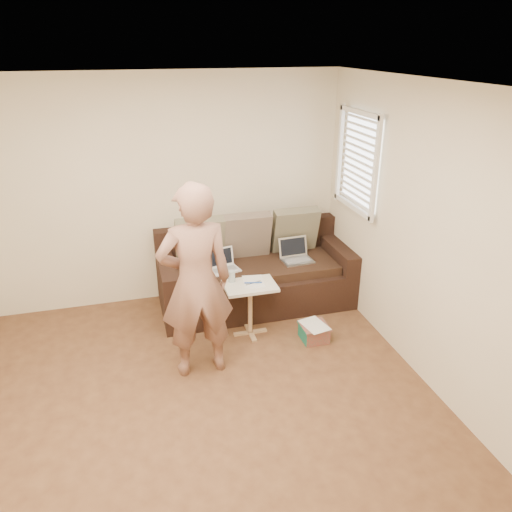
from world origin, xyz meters
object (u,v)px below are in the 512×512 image
Objects in this scene: person at (196,282)px; striped_box at (314,332)px; side_table at (250,309)px; drinking_glass at (232,276)px; laptop_silver at (297,261)px; sofa at (256,271)px; laptop_white at (225,271)px.

striped_box is (1.23, 0.18, -0.83)m from person.
side_table is (0.62, 0.47, -0.63)m from person.
drinking_glass reaches higher than side_table.
drinking_glass is at bearing 144.99° from side_table.
laptop_silver is 1.25× the size of striped_box.
side_table is at bearing -110.49° from sofa.
laptop_silver reaches higher than side_table.
drinking_glass reaches higher than striped_box.
laptop_white is 1.20m from striped_box.
laptop_silver reaches higher than striped_box.
laptop_silver is 0.60× the size of side_table.
laptop_silver is (0.48, -0.08, 0.10)m from sofa.
drinking_glass is 0.43× the size of striped_box.
sofa is 7.85× the size of striped_box.
person is 6.56× the size of striped_box.
laptop_silver is at bearing -11.50° from laptop_white.
striped_box is (-0.11, -0.84, -0.43)m from laptop_silver.
laptop_white is at bearing -118.36° from person.
sofa is at bearing 166.72° from laptop_silver.
striped_box is (0.77, -0.41, -0.56)m from drinking_glass.
sofa is at bearing -130.97° from person.
drinking_glass reaches higher than laptop_silver.
striped_box is at bearing -59.91° from laptop_white.
sofa reaches higher than striped_box.
sofa is 0.68m from side_table.
sofa reaches higher than laptop_white.
side_table is at bearing -35.01° from drinking_glass.
person reaches higher than sofa.
laptop_white is (-0.38, -0.10, 0.10)m from sofa.
laptop_silver is at bearing -9.74° from sofa.
laptop_silver is 0.95m from striped_box.
sofa reaches higher than drinking_glass.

